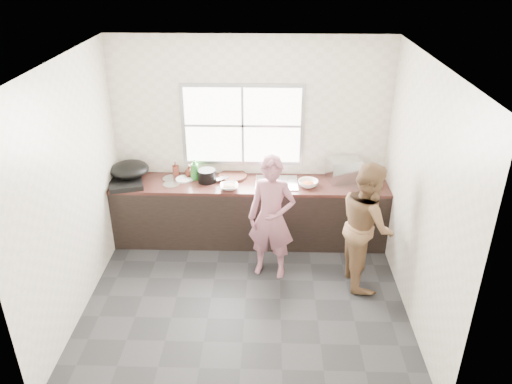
{
  "coord_description": "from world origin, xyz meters",
  "views": [
    {
      "loc": [
        0.25,
        -4.59,
        3.68
      ],
      "look_at": [
        0.1,
        0.65,
        1.05
      ],
      "focal_mm": 35.0,
      "sensor_mm": 36.0,
      "label": 1
    }
  ],
  "objects_px": {
    "cutting_board": "(233,176)",
    "bowl_held": "(268,183)",
    "bottle_brown_tall": "(176,169)",
    "wok": "(130,169)",
    "burner": "(126,184)",
    "woman": "(271,222)",
    "bottle_brown_short": "(190,171)",
    "black_pot": "(207,176)",
    "glass_jar": "(191,171)",
    "plate_food": "(185,179)",
    "bowl_mince": "(229,187)",
    "dish_rack": "(344,170)",
    "bottle_green": "(195,169)",
    "person_side": "(367,225)",
    "bowl_crabs": "(308,184)",
    "pot_lid_left": "(172,178)"
  },
  "relations": [
    {
      "from": "plate_food",
      "to": "burner",
      "type": "relative_size",
      "value": 0.56
    },
    {
      "from": "woman",
      "to": "bottle_brown_tall",
      "type": "relative_size",
      "value": 8.48
    },
    {
      "from": "burner",
      "to": "bottle_green",
      "type": "bearing_deg",
      "value": 14.29
    },
    {
      "from": "bottle_green",
      "to": "bottle_brown_short",
      "type": "bearing_deg",
      "value": 137.01
    },
    {
      "from": "bottle_brown_tall",
      "to": "wok",
      "type": "bearing_deg",
      "value": -162.25
    },
    {
      "from": "person_side",
      "to": "bowl_mince",
      "type": "relative_size",
      "value": 6.55
    },
    {
      "from": "bowl_held",
      "to": "bottle_green",
      "type": "xyz_separation_m",
      "value": [
        -0.97,
        0.15,
        0.12
      ]
    },
    {
      "from": "woman",
      "to": "person_side",
      "type": "bearing_deg",
      "value": 7.0
    },
    {
      "from": "glass_jar",
      "to": "bottle_brown_tall",
      "type": "bearing_deg",
      "value": 180.0
    },
    {
      "from": "bowl_mince",
      "to": "wok",
      "type": "xyz_separation_m",
      "value": [
        -1.32,
        0.23,
        0.13
      ]
    },
    {
      "from": "dish_rack",
      "to": "black_pot",
      "type": "bearing_deg",
      "value": 168.16
    },
    {
      "from": "bowl_held",
      "to": "pot_lid_left",
      "type": "distance_m",
      "value": 1.29
    },
    {
      "from": "plate_food",
      "to": "wok",
      "type": "height_order",
      "value": "wok"
    },
    {
      "from": "person_side",
      "to": "bowl_mince",
      "type": "height_order",
      "value": "person_side"
    },
    {
      "from": "burner",
      "to": "bowl_mince",
      "type": "bearing_deg",
      "value": -2.15
    },
    {
      "from": "bottle_brown_short",
      "to": "burner",
      "type": "height_order",
      "value": "bottle_brown_short"
    },
    {
      "from": "person_side",
      "to": "burner",
      "type": "relative_size",
      "value": 3.66
    },
    {
      "from": "woman",
      "to": "bowl_mince",
      "type": "height_order",
      "value": "woman"
    },
    {
      "from": "bottle_green",
      "to": "pot_lid_left",
      "type": "height_order",
      "value": "bottle_green"
    },
    {
      "from": "cutting_board",
      "to": "pot_lid_left",
      "type": "bearing_deg",
      "value": -175.19
    },
    {
      "from": "woman",
      "to": "person_side",
      "type": "relative_size",
      "value": 0.94
    },
    {
      "from": "black_pot",
      "to": "pot_lid_left",
      "type": "distance_m",
      "value": 0.49
    },
    {
      "from": "bottle_brown_short",
      "to": "glass_jar",
      "type": "xyz_separation_m",
      "value": [
        0.01,
        0.06,
        -0.02
      ]
    },
    {
      "from": "dish_rack",
      "to": "bowl_crabs",
      "type": "bearing_deg",
      "value": -173.18
    },
    {
      "from": "pot_lid_left",
      "to": "bottle_green",
      "type": "bearing_deg",
      "value": -0.64
    },
    {
      "from": "bowl_mince",
      "to": "bowl_crabs",
      "type": "bearing_deg",
      "value": 6.0
    },
    {
      "from": "pot_lid_left",
      "to": "bottle_brown_short",
      "type": "bearing_deg",
      "value": 17.27
    },
    {
      "from": "bottle_brown_short",
      "to": "dish_rack",
      "type": "relative_size",
      "value": 0.39
    },
    {
      "from": "plate_food",
      "to": "burner",
      "type": "height_order",
      "value": "burner"
    },
    {
      "from": "burner",
      "to": "pot_lid_left",
      "type": "distance_m",
      "value": 0.6
    },
    {
      "from": "burner",
      "to": "dish_rack",
      "type": "height_order",
      "value": "dish_rack"
    },
    {
      "from": "plate_food",
      "to": "bottle_green",
      "type": "xyz_separation_m",
      "value": [
        0.14,
        0.02,
        0.14
      ]
    },
    {
      "from": "cutting_board",
      "to": "burner",
      "type": "relative_size",
      "value": 0.9
    },
    {
      "from": "cutting_board",
      "to": "plate_food",
      "type": "distance_m",
      "value": 0.64
    },
    {
      "from": "person_side",
      "to": "bowl_held",
      "type": "relative_size",
      "value": 7.3
    },
    {
      "from": "woman",
      "to": "bottle_brown_tall",
      "type": "distance_m",
      "value": 1.65
    },
    {
      "from": "black_pot",
      "to": "glass_jar",
      "type": "xyz_separation_m",
      "value": [
        -0.24,
        0.21,
        -0.03
      ]
    },
    {
      "from": "plate_food",
      "to": "bottle_brown_short",
      "type": "bearing_deg",
      "value": 60.41
    },
    {
      "from": "bottle_green",
      "to": "burner",
      "type": "xyz_separation_m",
      "value": [
        -0.87,
        -0.22,
        -0.12
      ]
    },
    {
      "from": "bowl_crabs",
      "to": "black_pot",
      "type": "xyz_separation_m",
      "value": [
        -1.32,
        0.1,
        0.05
      ]
    },
    {
      "from": "cutting_board",
      "to": "bowl_held",
      "type": "relative_size",
      "value": 1.79
    },
    {
      "from": "cutting_board",
      "to": "wok",
      "type": "distance_m",
      "value": 1.36
    },
    {
      "from": "cutting_board",
      "to": "bottle_brown_short",
      "type": "xyz_separation_m",
      "value": [
        -0.58,
        0.0,
        0.06
      ]
    },
    {
      "from": "person_side",
      "to": "bottle_brown_short",
      "type": "bearing_deg",
      "value": 58.48
    },
    {
      "from": "black_pot",
      "to": "dish_rack",
      "type": "bearing_deg",
      "value": 2.9
    },
    {
      "from": "bowl_mince",
      "to": "dish_rack",
      "type": "distance_m",
      "value": 1.52
    },
    {
      "from": "woman",
      "to": "bottle_brown_short",
      "type": "height_order",
      "value": "woman"
    },
    {
      "from": "black_pot",
      "to": "glass_jar",
      "type": "bearing_deg",
      "value": 139.34
    },
    {
      "from": "plate_food",
      "to": "dish_rack",
      "type": "xyz_separation_m",
      "value": [
        2.1,
        0.04,
        0.14
      ]
    },
    {
      "from": "bottle_brown_short",
      "to": "cutting_board",
      "type": "bearing_deg",
      "value": -0.43
    }
  ]
}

